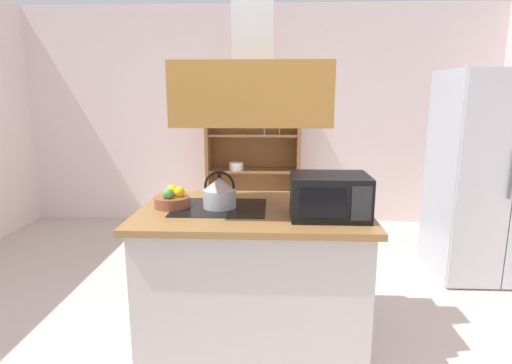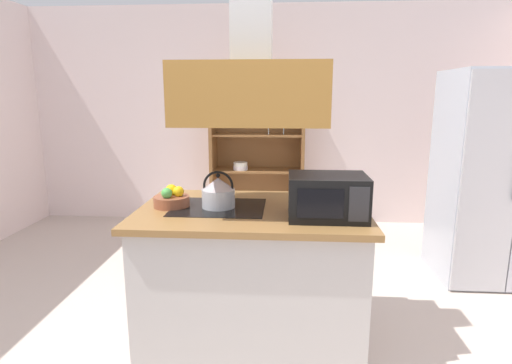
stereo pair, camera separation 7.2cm
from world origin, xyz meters
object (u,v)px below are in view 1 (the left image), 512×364
at_px(dish_cabinet, 253,164).
at_px(refrigerator, 491,176).
at_px(microwave, 329,196).
at_px(cutting_board, 331,200).
at_px(fruit_bowl, 173,199).
at_px(kettle, 220,193).

bearing_deg(dish_cabinet, refrigerator, -33.02).
height_order(dish_cabinet, microwave, dish_cabinet).
distance_m(refrigerator, cutting_board, 1.76).
xyz_separation_m(refrigerator, cutting_board, (-1.52, -0.88, -0.01)).
bearing_deg(fruit_bowl, refrigerator, 22.72).
distance_m(dish_cabinet, kettle, 2.52).
distance_m(kettle, fruit_bowl, 0.32).
xyz_separation_m(microwave, fruit_bowl, (-1.00, 0.18, -0.08)).
relative_size(refrigerator, cutting_board, 5.40).
distance_m(refrigerator, fruit_bowl, 2.80).
height_order(refrigerator, microwave, refrigerator).
distance_m(kettle, microwave, 0.71).
xyz_separation_m(refrigerator, fruit_bowl, (-2.58, -1.08, 0.03)).
bearing_deg(microwave, dish_cabinet, 102.55).
relative_size(refrigerator, dish_cabinet, 1.04).
bearing_deg(cutting_board, microwave, -99.49).
bearing_deg(dish_cabinet, fruit_bowl, -99.07).
xyz_separation_m(refrigerator, kettle, (-2.27, -1.09, 0.08)).
xyz_separation_m(dish_cabinet, fruit_bowl, (-0.40, -2.50, 0.18)).
bearing_deg(cutting_board, refrigerator, 29.96).
bearing_deg(fruit_bowl, microwave, -10.44).
distance_m(kettle, cutting_board, 0.78).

